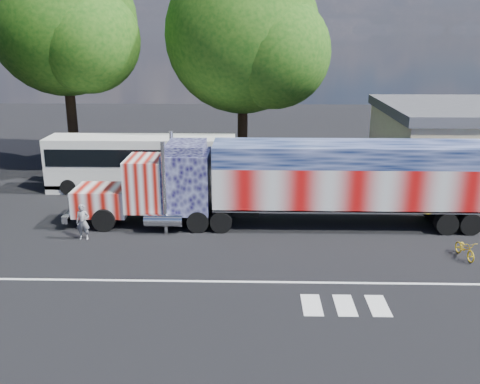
{
  "coord_description": "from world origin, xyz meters",
  "views": [
    {
      "loc": [
        0.63,
        -22.21,
        9.56
      ],
      "look_at": [
        0.0,
        3.0,
        1.9
      ],
      "focal_mm": 40.0,
      "sensor_mm": 36.0,
      "label": 1
    }
  ],
  "objects_px": {
    "tree_n_mid": "(245,36)",
    "semi_truck": "(299,180)",
    "coach_bus": "(142,163)",
    "bicycle": "(465,249)",
    "tree_nw_a": "(65,23)",
    "woman": "(83,222)"
  },
  "relations": [
    {
      "from": "semi_truck",
      "to": "tree_n_mid",
      "type": "distance_m",
      "value": 13.65
    },
    {
      "from": "tree_n_mid",
      "to": "tree_nw_a",
      "type": "bearing_deg",
      "value": -179.02
    },
    {
      "from": "tree_n_mid",
      "to": "semi_truck",
      "type": "bearing_deg",
      "value": -75.76
    },
    {
      "from": "woman",
      "to": "bicycle",
      "type": "xyz_separation_m",
      "value": [
        17.33,
        -1.75,
        -0.45
      ]
    },
    {
      "from": "semi_truck",
      "to": "tree_nw_a",
      "type": "bearing_deg",
      "value": 142.99
    },
    {
      "from": "tree_nw_a",
      "to": "tree_n_mid",
      "type": "bearing_deg",
      "value": 0.98
    },
    {
      "from": "tree_n_mid",
      "to": "tree_nw_a",
      "type": "height_order",
      "value": "tree_nw_a"
    },
    {
      "from": "coach_bus",
      "to": "tree_nw_a",
      "type": "relative_size",
      "value": 0.76
    },
    {
      "from": "coach_bus",
      "to": "tree_n_mid",
      "type": "distance_m",
      "value": 11.15
    },
    {
      "from": "coach_bus",
      "to": "tree_nw_a",
      "type": "bearing_deg",
      "value": 137.78
    },
    {
      "from": "semi_truck",
      "to": "woman",
      "type": "distance_m",
      "value": 10.71
    },
    {
      "from": "coach_bus",
      "to": "tree_nw_a",
      "type": "height_order",
      "value": "tree_nw_a"
    },
    {
      "from": "coach_bus",
      "to": "tree_n_mid",
      "type": "xyz_separation_m",
      "value": [
        6.28,
        5.41,
        7.46
      ]
    },
    {
      "from": "tree_nw_a",
      "to": "semi_truck",
      "type": "bearing_deg",
      "value": -37.01
    },
    {
      "from": "coach_bus",
      "to": "tree_n_mid",
      "type": "bearing_deg",
      "value": 40.73
    },
    {
      "from": "bicycle",
      "to": "tree_nw_a",
      "type": "bearing_deg",
      "value": 136.93
    },
    {
      "from": "semi_truck",
      "to": "bicycle",
      "type": "distance_m",
      "value": 8.24
    },
    {
      "from": "semi_truck",
      "to": "coach_bus",
      "type": "xyz_separation_m",
      "value": [
        -9.18,
        6.05,
        -0.62
      ]
    },
    {
      "from": "semi_truck",
      "to": "tree_n_mid",
      "type": "xyz_separation_m",
      "value": [
        -2.91,
        11.45,
        6.84
      ]
    },
    {
      "from": "coach_bus",
      "to": "bicycle",
      "type": "distance_m",
      "value": 19.05
    },
    {
      "from": "coach_bus",
      "to": "bicycle",
      "type": "xyz_separation_m",
      "value": [
        16.14,
        -10.03,
        -1.31
      ]
    },
    {
      "from": "semi_truck",
      "to": "tree_n_mid",
      "type": "bearing_deg",
      "value": 104.24
    }
  ]
}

